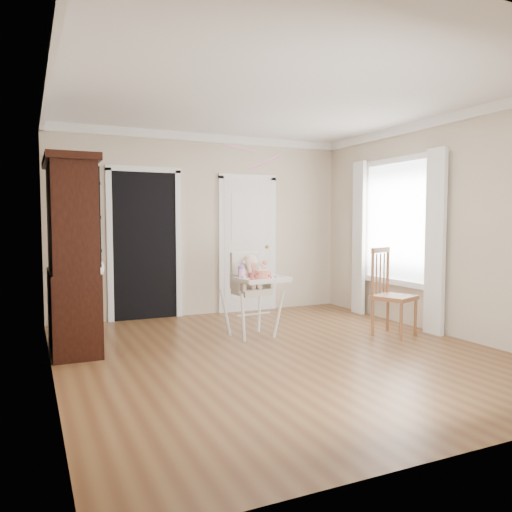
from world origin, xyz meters
name	(u,v)px	position (x,y,z in m)	size (l,w,h in m)	color
floor	(281,353)	(0.00, 0.00, 0.00)	(5.00, 5.00, 0.00)	brown
ceiling	(282,95)	(0.00, 0.00, 2.70)	(5.00, 5.00, 0.00)	white
wall_back	(204,225)	(0.00, 2.50, 1.35)	(4.50, 4.50, 0.00)	beige
wall_left	(49,228)	(-2.25, 0.00, 1.35)	(5.00, 5.00, 0.00)	beige
wall_right	(443,226)	(2.25, 0.00, 1.35)	(5.00, 5.00, 0.00)	beige
crown_molding	(282,101)	(0.00, 0.00, 2.64)	(4.50, 5.00, 0.12)	white
doorway	(145,242)	(-0.90, 2.48, 1.11)	(1.06, 0.05, 2.22)	black
closet_door	(248,246)	(0.70, 2.48, 1.02)	(0.96, 0.09, 2.13)	white
window_right	(395,230)	(2.18, 0.80, 1.29)	(0.13, 1.84, 2.30)	white
high_chair	(252,284)	(0.03, 0.83, 0.65)	(0.66, 0.79, 1.05)	white
baby	(251,273)	(0.03, 0.86, 0.78)	(0.31, 0.22, 0.43)	beige
cake	(263,275)	(0.05, 0.56, 0.78)	(0.24, 0.24, 0.11)	silver
sippy_cup	(241,272)	(-0.15, 0.74, 0.81)	(0.08, 0.08, 0.19)	#FA99D0
china_cabinet	(72,255)	(-1.99, 1.09, 1.04)	(0.55, 1.23, 2.08)	black
dining_chair	(392,295)	(1.63, 0.19, 0.50)	(0.57, 0.57, 1.08)	brown
streamer	(239,148)	(0.04, 1.25, 2.33)	(0.03, 0.50, 0.02)	pink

